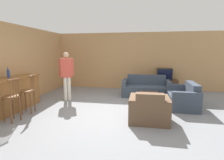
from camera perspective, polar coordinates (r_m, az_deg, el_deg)
ground_plane at (r=4.93m, az=0.30°, el=-11.39°), size 24.00×24.00×0.00m
wall_back at (r=8.23m, az=4.71°, el=6.19°), size 9.40×0.08×2.60m
wall_left at (r=7.15m, az=-24.64°, el=4.92°), size 0.08×8.64×2.60m
bar_counter at (r=5.61m, az=-32.20°, el=-4.92°), size 0.55×2.80×0.99m
bar_chair_near at (r=5.01m, az=-29.99°, el=-5.58°), size 0.45×0.45×1.09m
bar_chair_mid at (r=5.50m, az=-25.74°, el=-4.04°), size 0.44×0.44×1.09m
couch_far at (r=7.03m, az=11.05°, el=-2.78°), size 1.83×0.88×0.81m
armchair_near at (r=4.51m, az=11.98°, el=-9.62°), size 0.97×0.84×0.79m
loveseat_right at (r=5.98m, az=22.24°, el=-5.45°), size 0.81×1.35×0.78m
coffee_table at (r=5.74m, az=12.05°, el=-5.19°), size 0.60×1.05×0.38m
tv_unit at (r=8.00m, az=16.56°, el=-1.74°), size 1.16×0.44×0.53m
tv at (r=7.92m, az=16.73°, el=1.88°), size 0.63×0.41×0.49m
bottle at (r=5.85m, az=-30.78°, el=2.08°), size 0.08×0.08×0.31m
person_by_window at (r=6.38m, az=-14.60°, el=2.20°), size 0.47×0.28×1.71m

